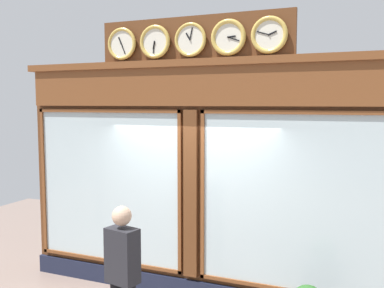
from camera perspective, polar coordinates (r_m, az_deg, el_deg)
name	(u,v)px	position (r m, az deg, el deg)	size (l,w,h in m)	color
shop_facade	(195,177)	(6.21, 0.44, -4.37)	(5.60, 0.42, 4.01)	#5B3319
pedestrian	(123,273)	(5.08, -9.17, -16.49)	(0.40, 0.29, 1.69)	black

